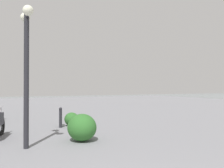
% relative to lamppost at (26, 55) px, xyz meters
% --- Properties ---
extents(lamppost, '(0.98, 0.28, 3.84)m').
position_rel_lamppost_xyz_m(lamppost, '(0.00, 0.00, 0.00)').
color(lamppost, '#232328').
rests_on(lamppost, ground).
extents(bollard_near, '(0.13, 0.13, 0.84)m').
position_rel_lamppost_xyz_m(bollard_near, '(2.91, -1.63, -2.13)').
color(bollard_near, '#232328').
rests_on(bollard_near, ground).
extents(bollard_mid, '(0.13, 0.13, 0.71)m').
position_rel_lamppost_xyz_m(bollard_mid, '(3.32, -1.72, -2.20)').
color(bollard_mid, '#232328').
rests_on(bollard_mid, ground).
extents(shrub_low, '(0.68, 0.61, 0.58)m').
position_rel_lamppost_xyz_m(shrub_low, '(3.15, -2.17, -2.29)').
color(shrub_low, '#2D6628').
rests_on(shrub_low, ground).
extents(shrub_round, '(0.99, 0.90, 0.85)m').
position_rel_lamppost_xyz_m(shrub_round, '(0.20, -1.67, -2.15)').
color(shrub_round, '#2D6628').
rests_on(shrub_round, ground).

